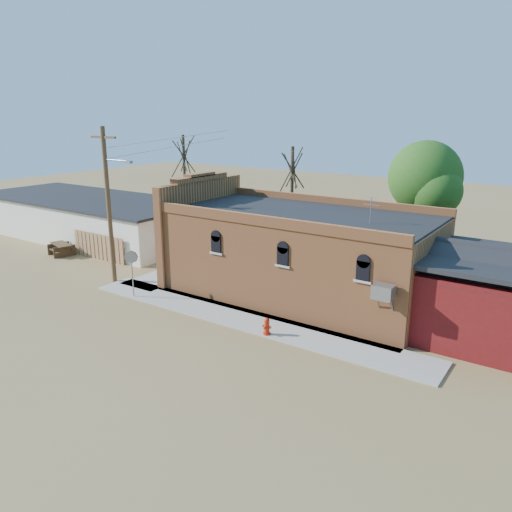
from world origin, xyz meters
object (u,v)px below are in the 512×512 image
Objects in this scene: stop_sign at (131,261)px; trash_barrel at (175,273)px; brick_bar at (295,253)px; fire_hydrant at (267,326)px; picnic_table at (61,248)px; utility_pole at (109,203)px.

stop_sign is 3.05× the size of trash_barrel.
brick_bar reaches higher than fire_hydrant.
trash_barrel is 0.36× the size of picnic_table.
stop_sign is at bearing -88.91° from trash_barrel.
brick_bar is 1.82× the size of utility_pole.
utility_pole is (-9.79, -4.29, 2.43)m from brick_bar.
utility_pole is at bearing 146.69° from stop_sign.
utility_pole is 12.39m from fire_hydrant.
stop_sign is at bearing -141.39° from brick_bar.
fire_hydrant is 8.79m from stop_sign.
trash_barrel is 10.63m from picnic_table.
fire_hydrant reaches higher than picnic_table.
stop_sign is (-8.64, 0.00, 1.59)m from fire_hydrant.
brick_bar is 7.51m from trash_barrel.
picnic_table is at bearing 153.24° from stop_sign.
fire_hydrant is 0.31× the size of stop_sign.
stop_sign is at bearing -22.43° from utility_pole.
stop_sign is (-6.88, -5.49, -0.28)m from brick_bar.
trash_barrel is at bearing 80.21° from stop_sign.
picnic_table is (-19.34, 3.04, 0.07)m from fire_hydrant.
trash_barrel is at bearing 36.45° from utility_pole.
utility_pole is 9.05m from picnic_table.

